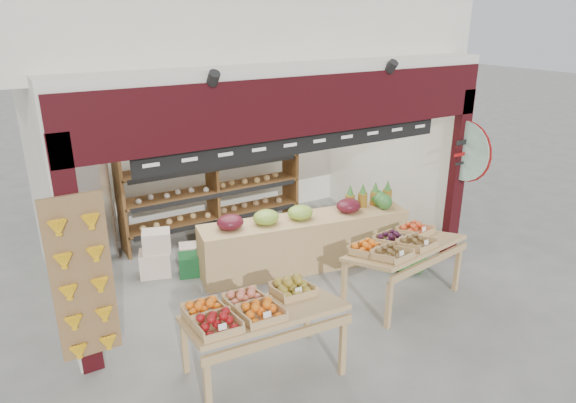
# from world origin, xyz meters

# --- Properties ---
(ground) EXTENTS (60.00, 60.00, 0.00)m
(ground) POSITION_xyz_m (0.00, 0.00, 0.00)
(ground) COLOR slate
(ground) RESTS_ON ground
(banana_board) EXTENTS (0.60, 0.15, 1.80)m
(banana_board) POSITION_xyz_m (-2.73, -1.17, 1.12)
(banana_board) COLOR brown
(banana_board) RESTS_ON ground
(gift_sign) EXTENTS (0.04, 0.93, 0.92)m
(gift_sign) POSITION_xyz_m (2.75, -1.15, 1.75)
(gift_sign) COLOR #B1DECA
(gift_sign) RESTS_ON ground
(back_shelving) EXTENTS (3.15, 0.52, 1.93)m
(back_shelving) POSITION_xyz_m (-0.15, 1.65, 1.19)
(back_shelving) COLOR brown
(back_shelving) RESTS_ON ground
(refrigerator) EXTENTS (0.91, 0.91, 1.91)m
(refrigerator) POSITION_xyz_m (-2.29, 1.83, 0.95)
(refrigerator) COLOR #B1B4B8
(refrigerator) RESTS_ON ground
(cardboard_stack) EXTENTS (1.10, 0.79, 0.69)m
(cardboard_stack) POSITION_xyz_m (-1.25, 0.66, 0.25)
(cardboard_stack) COLOR silver
(cardboard_stack) RESTS_ON ground
(mid_counter) EXTENTS (3.26, 1.17, 1.02)m
(mid_counter) POSITION_xyz_m (0.56, -0.20, 0.44)
(mid_counter) COLOR tan
(mid_counter) RESTS_ON ground
(display_table_left) EXTENTS (1.67, 1.01, 1.03)m
(display_table_left) POSITION_xyz_m (-1.28, -2.05, 0.80)
(display_table_left) COLOR tan
(display_table_left) RESTS_ON ground
(display_table_right) EXTENTS (1.68, 1.10, 1.01)m
(display_table_right) POSITION_xyz_m (1.14, -1.62, 0.78)
(display_table_right) COLOR tan
(display_table_right) RESTS_ON ground
(watermelon_pile) EXTENTS (0.67, 0.69, 0.52)m
(watermelon_pile) POSITION_xyz_m (1.82, -1.01, 0.20)
(watermelon_pile) COLOR #1A5021
(watermelon_pile) RESTS_ON ground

